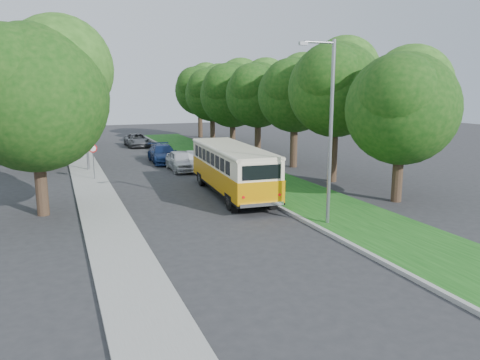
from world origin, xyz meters
name	(u,v)px	position (x,y,z in m)	size (l,w,h in m)	color
ground	(218,221)	(0.00, 0.00, 0.00)	(120.00, 120.00, 0.00)	#29292C
curb	(248,191)	(3.60, 5.00, 0.07)	(0.20, 70.00, 0.15)	gray
grass_verge	(284,188)	(5.95, 5.00, 0.07)	(4.50, 70.00, 0.13)	#144A13
sidewalk	(100,204)	(-4.80, 5.00, 0.06)	(2.20, 70.00, 0.12)	gray
treeline	(182,89)	(3.15, 17.99, 5.93)	(24.27, 41.91, 9.46)	#332319
lamppost_near	(329,127)	(4.21, -2.50, 4.37)	(1.71, 0.16, 8.00)	gray
lamppost_far	(84,115)	(-4.70, 16.00, 4.12)	(1.71, 0.16, 7.50)	gray
warning_sign	(93,155)	(-4.50, 11.98, 1.71)	(0.56, 0.10, 2.50)	gray
vintage_bus	(232,171)	(2.44, 4.62, 1.43)	(2.49, 9.66, 2.87)	orange
car_silver	(181,161)	(1.82, 13.64, 0.74)	(1.75, 4.36, 1.48)	silver
car_white	(197,161)	(3.00, 13.43, 0.70)	(1.47, 4.22, 1.39)	silver
car_blue	(163,154)	(1.38, 17.83, 0.73)	(2.04, 5.02, 1.46)	navy
car_grey	(137,140)	(1.19, 29.45, 0.68)	(2.24, 4.87, 1.35)	#505257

